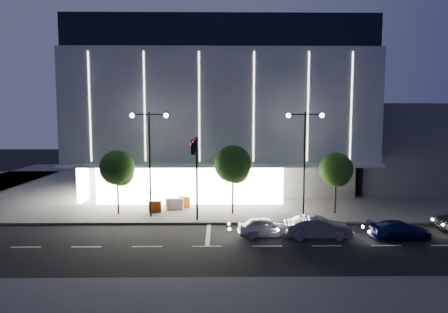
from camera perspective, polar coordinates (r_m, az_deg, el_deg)
name	(u,v)px	position (r m, az deg, el deg)	size (l,w,h in m)	color
ground	(179,240)	(28.76, -6.41, -11.71)	(160.00, 160.00, 0.00)	black
sidewalk_museum	(236,183)	(52.06, 1.70, -3.75)	(70.00, 40.00, 0.15)	#474747
museum	(220,111)	(49.62, -0.53, 6.46)	(30.00, 25.80, 18.00)	#4C4C51
annex_building	(398,145)	(56.43, 23.55, 1.55)	(16.00, 20.00, 10.00)	#4C4C51
traffic_mast	(196,163)	(30.91, -4.06, -0.94)	(0.33, 5.89, 7.07)	black
street_lamp_west	(150,148)	(33.91, -10.57, 1.14)	(3.16, 0.36, 9.00)	black
street_lamp_east	(305,148)	(34.19, 11.44, 1.16)	(3.16, 0.36, 9.00)	black
tree_left	(118,170)	(35.72, -14.95, -1.83)	(3.02, 3.02, 5.72)	black
tree_mid	(233,166)	(34.61, 1.31, -1.38)	(3.25, 3.25, 6.15)	black
tree_right	(336,171)	(36.13, 15.73, -2.01)	(2.91, 2.91, 5.51)	black
car_lead	(266,227)	(29.29, 5.96, -9.99)	(1.62, 4.03, 1.37)	#A3A5AA
car_second	(318,227)	(29.48, 13.24, -9.83)	(1.64, 4.70, 1.55)	#A2A5AA
car_third	(400,230)	(31.25, 23.84, -9.55)	(1.77, 4.35, 1.26)	#151F50
barrier_a	(155,207)	(36.19, -9.83, -7.07)	(1.10, 0.25, 1.00)	#CC460B
barrier_b	(177,204)	(36.97, -6.70, -6.76)	(1.10, 0.25, 1.00)	white
barrier_c	(184,202)	(37.72, -5.68, -6.50)	(1.10, 0.25, 1.00)	orange
barrier_d	(172,204)	(37.19, -7.48, -6.69)	(1.10, 0.25, 1.00)	silver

